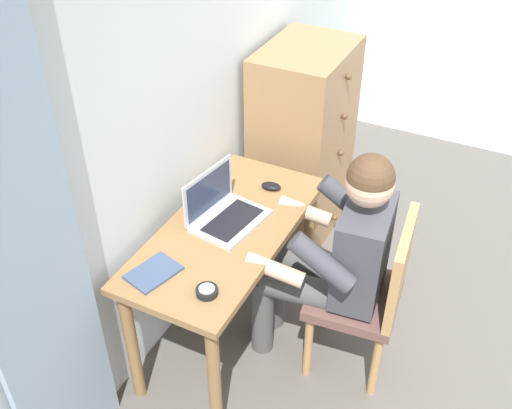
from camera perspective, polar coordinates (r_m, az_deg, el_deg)
The scene contains 10 objects.
wall_back at distance 2.84m, azimuth -6.01°, elevation 11.98°, with size 4.80×0.05×2.50m, color silver.
curtain_panel at distance 2.15m, azimuth -20.67°, elevation -5.52°, with size 0.46×0.03×2.14m, color #8EA3B7.
desk at distance 2.81m, azimuth -2.74°, elevation -4.13°, with size 1.14×0.54×0.71m.
dresser at distance 3.59m, azimuth 4.46°, elevation 5.81°, with size 0.63×0.48×1.19m.
chair at distance 2.80m, azimuth 10.84°, elevation -8.05°, with size 0.46×0.44×0.87m.
person_seated at distance 2.70m, azimuth 7.52°, elevation -4.40°, with size 0.57×0.61×1.19m.
laptop at distance 2.75m, azimuth -3.14°, elevation -0.57°, with size 0.37×0.30×0.24m.
computer_mouse at distance 2.97m, azimuth 1.45°, elevation 1.76°, with size 0.06×0.10×0.03m, color black.
desk_clock at distance 2.42m, azimuth -4.68°, elevation -8.21°, with size 0.09×0.09×0.03m.
notebook_pad at distance 2.54m, azimuth -9.71°, elevation -6.38°, with size 0.21×0.15×0.01m, color #3D4C6B.
Camera 1 is at (-2.17, 0.80, 2.43)m, focal length 42.13 mm.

